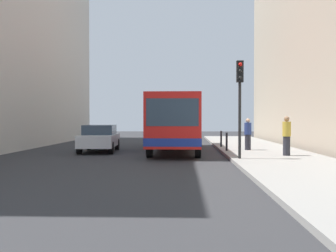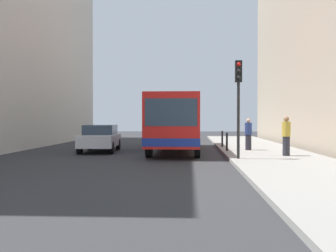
{
  "view_description": "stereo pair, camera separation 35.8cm",
  "coord_description": "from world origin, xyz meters",
  "px_view_note": "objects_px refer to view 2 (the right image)",
  "views": [
    {
      "loc": [
        1.18,
        -19.75,
        1.81
      ],
      "look_at": [
        0.4,
        1.26,
        1.45
      ],
      "focal_mm": 43.76,
      "sensor_mm": 36.0,
      "label": 1
    },
    {
      "loc": [
        1.53,
        -19.73,
        1.81
      ],
      "look_at": [
        0.4,
        1.26,
        1.45
      ],
      "focal_mm": 43.76,
      "sensor_mm": 36.0,
      "label": 2
    }
  ],
  "objects_px": {
    "pedestrian_near_signal": "(286,136)",
    "pedestrian_mid_sidewalk": "(248,134)",
    "bus": "(177,120)",
    "traffic_light": "(238,90)",
    "car_behind_bus": "(176,131)",
    "bollard_near": "(227,142)",
    "bollard_mid": "(222,139)",
    "car_beside_bus": "(100,138)"
  },
  "relations": [
    {
      "from": "pedestrian_near_signal",
      "to": "pedestrian_mid_sidewalk",
      "type": "relative_size",
      "value": 1.06
    },
    {
      "from": "bus",
      "to": "traffic_light",
      "type": "xyz_separation_m",
      "value": [
        2.76,
        -5.88,
        1.28
      ]
    },
    {
      "from": "traffic_light",
      "to": "pedestrian_mid_sidewalk",
      "type": "distance_m",
      "value": 5.36
    },
    {
      "from": "bus",
      "to": "traffic_light",
      "type": "bearing_deg",
      "value": 115.95
    },
    {
      "from": "pedestrian_near_signal",
      "to": "pedestrian_mid_sidewalk",
      "type": "bearing_deg",
      "value": 15.33
    },
    {
      "from": "car_behind_bus",
      "to": "traffic_light",
      "type": "relative_size",
      "value": 1.09
    },
    {
      "from": "bollard_near",
      "to": "pedestrian_mid_sidewalk",
      "type": "distance_m",
      "value": 1.41
    },
    {
      "from": "car_behind_bus",
      "to": "traffic_light",
      "type": "height_order",
      "value": "traffic_light"
    },
    {
      "from": "bollard_near",
      "to": "bollard_mid",
      "type": "height_order",
      "value": "same"
    },
    {
      "from": "car_behind_bus",
      "to": "pedestrian_near_signal",
      "type": "height_order",
      "value": "pedestrian_near_signal"
    },
    {
      "from": "bollard_mid",
      "to": "pedestrian_near_signal",
      "type": "relative_size",
      "value": 0.53
    },
    {
      "from": "bollard_near",
      "to": "pedestrian_near_signal",
      "type": "relative_size",
      "value": 0.53
    },
    {
      "from": "bus",
      "to": "bollard_near",
      "type": "bearing_deg",
      "value": 148.68
    },
    {
      "from": "car_beside_bus",
      "to": "bollard_near",
      "type": "bearing_deg",
      "value": 168.78
    },
    {
      "from": "traffic_light",
      "to": "bollard_near",
      "type": "bearing_deg",
      "value": 91.36
    },
    {
      "from": "bollard_near",
      "to": "bus",
      "type": "bearing_deg",
      "value": 147.91
    },
    {
      "from": "bollard_mid",
      "to": "pedestrian_mid_sidewalk",
      "type": "bearing_deg",
      "value": -63.8
    },
    {
      "from": "bus",
      "to": "bollard_near",
      "type": "height_order",
      "value": "bus"
    },
    {
      "from": "car_behind_bus",
      "to": "pedestrian_near_signal",
      "type": "xyz_separation_m",
      "value": [
        5.5,
        -15.64,
        0.26
      ]
    },
    {
      "from": "car_behind_bus",
      "to": "traffic_light",
      "type": "distance_m",
      "value": 17.56
    },
    {
      "from": "car_behind_bus",
      "to": "pedestrian_near_signal",
      "type": "relative_size",
      "value": 2.5
    },
    {
      "from": "car_behind_bus",
      "to": "bollard_near",
      "type": "height_order",
      "value": "car_behind_bus"
    },
    {
      "from": "traffic_light",
      "to": "pedestrian_near_signal",
      "type": "bearing_deg",
      "value": 32.65
    },
    {
      "from": "pedestrian_mid_sidewalk",
      "to": "bollard_near",
      "type": "bearing_deg",
      "value": 25.28
    },
    {
      "from": "car_beside_bus",
      "to": "bollard_mid",
      "type": "height_order",
      "value": "car_beside_bus"
    },
    {
      "from": "pedestrian_near_signal",
      "to": "car_beside_bus",
      "type": "bearing_deg",
      "value": 63.9
    },
    {
      "from": "car_beside_bus",
      "to": "bollard_mid",
      "type": "xyz_separation_m",
      "value": [
        6.88,
        2.14,
        -0.16
      ]
    },
    {
      "from": "car_behind_bus",
      "to": "traffic_light",
      "type": "bearing_deg",
      "value": 102.21
    },
    {
      "from": "bus",
      "to": "pedestrian_near_signal",
      "type": "height_order",
      "value": "bus"
    },
    {
      "from": "car_behind_bus",
      "to": "bollard_mid",
      "type": "xyz_separation_m",
      "value": [
        3.08,
        -9.84,
        -0.16
      ]
    },
    {
      "from": "bollard_near",
      "to": "bollard_mid",
      "type": "xyz_separation_m",
      "value": [
        0.0,
        3.08,
        0.0
      ]
    },
    {
      "from": "pedestrian_near_signal",
      "to": "pedestrian_mid_sidewalk",
      "type": "height_order",
      "value": "pedestrian_near_signal"
    },
    {
      "from": "pedestrian_mid_sidewalk",
      "to": "car_behind_bus",
      "type": "bearing_deg",
      "value": -73.51
    },
    {
      "from": "bus",
      "to": "bollard_mid",
      "type": "xyz_separation_m",
      "value": [
        2.66,
        1.41,
        -1.1
      ]
    },
    {
      "from": "traffic_light",
      "to": "bollard_near",
      "type": "height_order",
      "value": "traffic_light"
    },
    {
      "from": "bollard_near",
      "to": "pedestrian_mid_sidewalk",
      "type": "relative_size",
      "value": 0.56
    },
    {
      "from": "bus",
      "to": "pedestrian_mid_sidewalk",
      "type": "relative_size",
      "value": 6.54
    },
    {
      "from": "bollard_mid",
      "to": "traffic_light",
      "type": "bearing_deg",
      "value": -89.21
    },
    {
      "from": "car_beside_bus",
      "to": "bollard_near",
      "type": "xyz_separation_m",
      "value": [
        6.88,
        -0.93,
        -0.16
      ]
    },
    {
      "from": "bollard_near",
      "to": "pedestrian_mid_sidewalk",
      "type": "height_order",
      "value": "pedestrian_mid_sidewalk"
    },
    {
      "from": "bollard_mid",
      "to": "pedestrian_mid_sidewalk",
      "type": "height_order",
      "value": "pedestrian_mid_sidewalk"
    },
    {
      "from": "car_beside_bus",
      "to": "car_behind_bus",
      "type": "distance_m",
      "value": 12.58
    }
  ]
}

